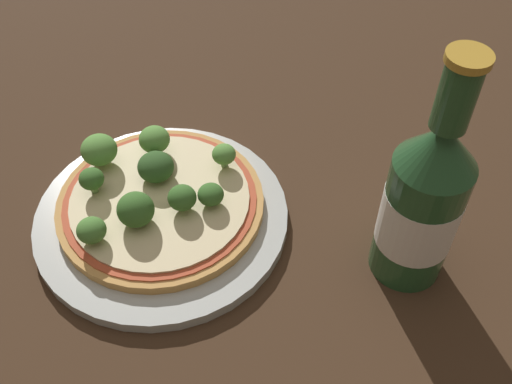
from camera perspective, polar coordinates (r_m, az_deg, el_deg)
The scene contains 13 objects.
ground_plane at distance 0.60m, azimuth -7.90°, elevation -1.67°, with size 3.00×3.00×0.00m, color #3D2819.
plate at distance 0.59m, azimuth -8.93°, elevation -2.38°, with size 0.25×0.25×0.01m.
pizza at distance 0.59m, azimuth -8.99°, elevation -1.10°, with size 0.20×0.20×0.01m.
broccoli_floret_0 at distance 0.61m, azimuth -14.72°, elevation 3.90°, with size 0.04×0.04×0.03m.
broccoli_floret_1 at distance 0.59m, azimuth -9.77°, elevation 2.26°, with size 0.04×0.04×0.03m.
broccoli_floret_2 at distance 0.56m, azimuth -7.42°, elevation -0.74°, with size 0.03×0.03×0.03m.
broccoli_floret_3 at distance 0.61m, azimuth -9.65°, elevation 4.95°, with size 0.03×0.03×0.03m.
broccoli_floret_4 at distance 0.59m, azimuth -15.39°, elevation 1.18°, with size 0.02×0.02×0.03m.
broccoli_floret_5 at distance 0.59m, azimuth -3.10°, elevation 3.61°, with size 0.02×0.02×0.03m.
broccoli_floret_6 at distance 0.56m, azimuth -4.33°, elevation -0.25°, with size 0.02×0.02×0.02m.
broccoli_floret_7 at distance 0.55m, azimuth -11.39°, elevation -1.66°, with size 0.03×0.03×0.03m.
broccoli_floret_8 at distance 0.55m, azimuth -15.40°, elevation -3.54°, with size 0.03×0.03×0.02m.
beer_bottle at distance 0.51m, azimuth 15.62°, elevation -0.95°, with size 0.07×0.07×0.23m.
Camera 1 is at (0.36, -0.15, 0.46)m, focal length 42.00 mm.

